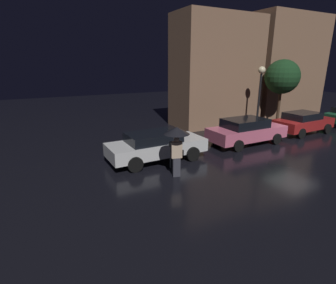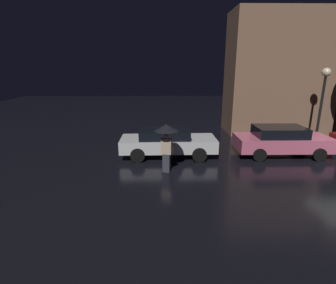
# 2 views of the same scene
# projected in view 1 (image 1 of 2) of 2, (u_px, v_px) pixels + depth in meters

# --- Properties ---
(ground_plane) EXTENTS (60.00, 60.00, 0.00)m
(ground_plane) POSITION_uv_depth(u_px,v_px,m) (296.00, 143.00, 15.27)
(ground_plane) COLOR black
(building_facade_left) EXTENTS (6.52, 3.00, 7.79)m
(building_facade_left) POSITION_uv_depth(u_px,v_px,m) (217.00, 72.00, 19.22)
(building_facade_left) COLOR #8C664C
(building_facade_left) RESTS_ON ground
(building_facade_right) EXTENTS (6.91, 3.00, 8.33)m
(building_facade_right) POSITION_uv_depth(u_px,v_px,m) (285.00, 67.00, 22.35)
(building_facade_right) COLOR #8C664C
(building_facade_right) RESTS_ON ground
(parked_car_white) EXTENTS (4.72, 2.01, 1.38)m
(parked_car_white) POSITION_uv_depth(u_px,v_px,m) (156.00, 145.00, 12.43)
(parked_car_white) COLOR silver
(parked_car_white) RESTS_ON ground
(parked_car_pink) EXTENTS (4.62, 2.06, 1.47)m
(parked_car_pink) POSITION_uv_depth(u_px,v_px,m) (246.00, 131.00, 15.03)
(parked_car_pink) COLOR #DB6684
(parked_car_pink) RESTS_ON ground
(parked_car_red) EXTENTS (4.26, 1.99, 1.40)m
(parked_car_red) POSITION_uv_depth(u_px,v_px,m) (303.00, 122.00, 17.37)
(parked_car_red) COLOR maroon
(parked_car_red) RESTS_ON ground
(pedestrian_with_umbrella) EXTENTS (1.03, 1.03, 2.09)m
(pedestrian_with_umbrella) POSITION_uv_depth(u_px,v_px,m) (177.00, 138.00, 10.37)
(pedestrian_with_umbrella) COLOR #383842
(pedestrian_with_umbrella) RESTS_ON ground
(parking_meter) EXTENTS (0.12, 0.10, 1.22)m
(parking_meter) POSITION_uv_depth(u_px,v_px,m) (171.00, 152.00, 11.43)
(parking_meter) COLOR #4C5154
(parking_meter) RESTS_ON ground
(street_lamp_near) EXTENTS (0.48, 0.48, 4.29)m
(street_lamp_near) POSITION_uv_depth(u_px,v_px,m) (261.00, 83.00, 17.51)
(street_lamp_near) COLOR black
(street_lamp_near) RESTS_ON ground
(street_tree) EXTENTS (2.42, 2.42, 4.77)m
(street_tree) POSITION_uv_depth(u_px,v_px,m) (282.00, 77.00, 18.68)
(street_tree) COLOR #473323
(street_tree) RESTS_ON ground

